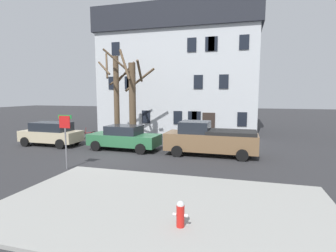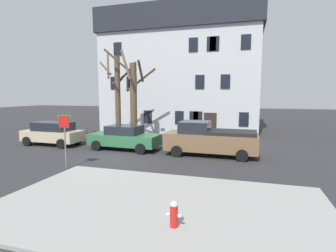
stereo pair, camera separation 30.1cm
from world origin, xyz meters
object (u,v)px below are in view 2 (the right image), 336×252
at_px(car_beige_wagon, 53,133).
at_px(street_sign_pole, 65,131).
at_px(tree_bare_near, 118,94).
at_px(pickup_truck_brown, 210,139).
at_px(car_green_sedan, 125,137).
at_px(tree_bare_mid, 134,99).
at_px(building_main, 183,72).
at_px(fire_hydrant, 174,214).
at_px(bicycle_leaning, 90,135).

xyz_separation_m(car_beige_wagon, street_sign_pole, (4.99, -4.98, 1.01)).
xyz_separation_m(tree_bare_near, pickup_truck_brown, (7.88, -3.27, -2.77)).
bearing_deg(car_beige_wagon, street_sign_pole, -44.97).
bearing_deg(car_green_sedan, tree_bare_mid, 102.35).
relative_size(building_main, tree_bare_mid, 2.20).
bearing_deg(building_main, tree_bare_mid, -103.17).
height_order(tree_bare_near, car_beige_wagon, tree_bare_near).
height_order(tree_bare_near, tree_bare_mid, tree_bare_mid).
height_order(tree_bare_mid, fire_hydrant, tree_bare_mid).
xyz_separation_m(car_green_sedan, fire_hydrant, (6.03, -9.33, -0.33)).
distance_m(street_sign_pole, bicycle_leaning, 8.82).
bearing_deg(tree_bare_near, car_beige_wagon, -137.67).
distance_m(tree_bare_near, tree_bare_mid, 1.51).
xyz_separation_m(car_beige_wagon, car_green_sedan, (5.76, 0.06, -0.06)).
relative_size(pickup_truck_brown, street_sign_pole, 2.04).
height_order(building_main, street_sign_pole, building_main).
relative_size(tree_bare_near, car_green_sedan, 1.48).
bearing_deg(car_beige_wagon, tree_bare_mid, 32.39).
bearing_deg(building_main, street_sign_pole, -97.00).
relative_size(building_main, pickup_truck_brown, 2.84).
xyz_separation_m(street_sign_pole, bicycle_leaning, (-3.76, 7.83, -1.53)).
bearing_deg(car_green_sedan, car_beige_wagon, -179.42).
height_order(building_main, bicycle_leaning, building_main).
xyz_separation_m(tree_bare_mid, pickup_truck_brown, (6.43, -3.19, -2.37)).
bearing_deg(tree_bare_near, bicycle_leaning, -169.22).
distance_m(tree_bare_mid, pickup_truck_brown, 7.56).
xyz_separation_m(tree_bare_near, car_beige_wagon, (-3.62, -3.30, -2.88)).
distance_m(tree_bare_near, car_green_sedan, 4.87).
xyz_separation_m(building_main, bicycle_leaning, (-5.79, -8.67, -5.69)).
distance_m(tree_bare_mid, street_sign_pole, 8.33).
bearing_deg(building_main, fire_hydrant, -77.04).
height_order(car_beige_wagon, street_sign_pole, street_sign_pole).
bearing_deg(fire_hydrant, tree_bare_mid, 118.29).
relative_size(car_green_sedan, street_sign_pole, 1.77).
bearing_deg(tree_bare_near, fire_hydrant, -56.98).
bearing_deg(tree_bare_mid, car_beige_wagon, -147.61).
bearing_deg(pickup_truck_brown, tree_bare_near, 157.42).
distance_m(tree_bare_mid, bicycle_leaning, 4.89).
relative_size(street_sign_pole, bicycle_leaning, 1.55).
distance_m(building_main, street_sign_pole, 17.13).
bearing_deg(tree_bare_mid, building_main, 76.83).
bearing_deg(bicycle_leaning, car_green_sedan, -31.55).
bearing_deg(car_beige_wagon, tree_bare_near, 42.33).
height_order(tree_bare_mid, car_beige_wagon, tree_bare_mid).
height_order(car_beige_wagon, car_green_sedan, car_beige_wagon).
height_order(tree_bare_near, pickup_truck_brown, tree_bare_near).
xyz_separation_m(tree_bare_mid, car_beige_wagon, (-5.07, -3.22, -2.48)).
relative_size(building_main, street_sign_pole, 5.80).
distance_m(building_main, tree_bare_mid, 8.93).
height_order(fire_hydrant, street_sign_pole, street_sign_pole).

